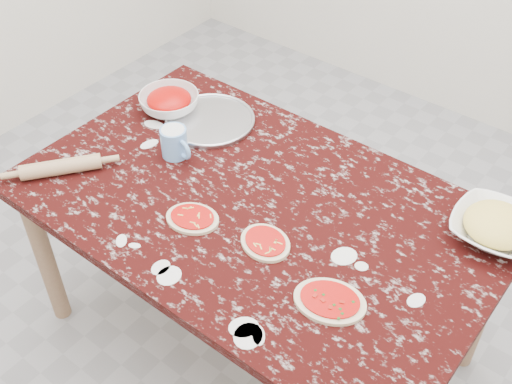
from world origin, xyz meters
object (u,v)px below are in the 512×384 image
object	(u,v)px
worktable	(256,221)
sauce_bowl	(169,103)
pizza_tray	(210,121)
flour_mug	(175,142)
cheese_bowl	(496,229)
rolling_pin	(61,167)

from	to	relation	value
worktable	sauce_bowl	bearing A→B (deg)	160.56
pizza_tray	worktable	bearing A→B (deg)	-30.58
sauce_bowl	flour_mug	world-z (taller)	flour_mug
pizza_tray	cheese_bowl	world-z (taller)	cheese_bowl
pizza_tray	rolling_pin	world-z (taller)	rolling_pin
flour_mug	rolling_pin	bearing A→B (deg)	-127.28
pizza_tray	flour_mug	bearing A→B (deg)	-80.95
pizza_tray	sauce_bowl	xyz separation A→B (m)	(-0.18, -0.04, 0.03)
flour_mug	pizza_tray	bearing A→B (deg)	99.05
sauce_bowl	rolling_pin	size ratio (longest dim) A/B	0.85
rolling_pin	pizza_tray	bearing A→B (deg)	69.28
pizza_tray	sauce_bowl	world-z (taller)	sauce_bowl
flour_mug	worktable	bearing A→B (deg)	-3.13
worktable	sauce_bowl	world-z (taller)	sauce_bowl
sauce_bowl	rolling_pin	bearing A→B (deg)	-93.36
worktable	cheese_bowl	distance (m)	0.78
sauce_bowl	pizza_tray	bearing A→B (deg)	12.02
pizza_tray	cheese_bowl	size ratio (longest dim) A/B	1.23
sauce_bowl	worktable	bearing A→B (deg)	-19.44
sauce_bowl	cheese_bowl	xyz separation A→B (m)	(1.29, 0.13, -0.00)
pizza_tray	flour_mug	xyz separation A→B (m)	(0.04, -0.23, 0.05)
worktable	sauce_bowl	distance (m)	0.65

